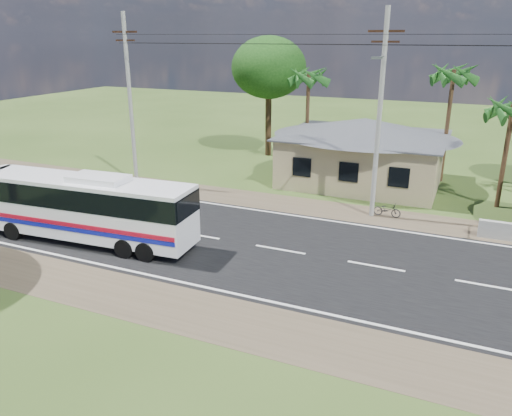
# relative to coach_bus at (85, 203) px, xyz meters

# --- Properties ---
(ground) EXTENTS (120.00, 120.00, 0.00)m
(ground) POSITION_rel_coach_bus_xyz_m (8.99, 2.78, -1.97)
(ground) COLOR #2D4418
(ground) RESTS_ON ground
(road) EXTENTS (120.00, 16.00, 0.03)m
(road) POSITION_rel_coach_bus_xyz_m (8.99, 2.78, -1.96)
(road) COLOR black
(road) RESTS_ON ground
(house) EXTENTS (12.40, 10.00, 5.00)m
(house) POSITION_rel_coach_bus_xyz_m (9.99, 15.78, 0.67)
(house) COLOR tan
(house) RESTS_ON ground
(utility_poles) EXTENTS (32.80, 2.22, 11.00)m
(utility_poles) POSITION_rel_coach_bus_xyz_m (11.66, 9.27, 3.80)
(utility_poles) COLOR #9E9E99
(utility_poles) RESTS_ON ground
(palm_mid) EXTENTS (2.80, 2.80, 8.20)m
(palm_mid) POSITION_rel_coach_bus_xyz_m (14.99, 18.28, 5.19)
(palm_mid) COLOR #47301E
(palm_mid) RESTS_ON ground
(palm_far) EXTENTS (2.80, 2.80, 7.70)m
(palm_far) POSITION_rel_coach_bus_xyz_m (4.99, 18.78, 4.71)
(palm_far) COLOR #47301E
(palm_far) RESTS_ON ground
(tree_behind_house) EXTENTS (6.00, 6.00, 9.61)m
(tree_behind_house) POSITION_rel_coach_bus_xyz_m (0.99, 20.78, 5.15)
(tree_behind_house) COLOR #47301E
(tree_behind_house) RESTS_ON ground
(coach_bus) EXTENTS (11.22, 3.11, 3.44)m
(coach_bus) POSITION_rel_coach_bus_xyz_m (0.00, 0.00, 0.00)
(coach_bus) COLOR white
(coach_bus) RESTS_ON ground
(motorcycle) EXTENTS (1.55, 0.63, 0.80)m
(motorcycle) POSITION_rel_coach_bus_xyz_m (12.80, 9.48, -1.57)
(motorcycle) COLOR black
(motorcycle) RESTS_ON ground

